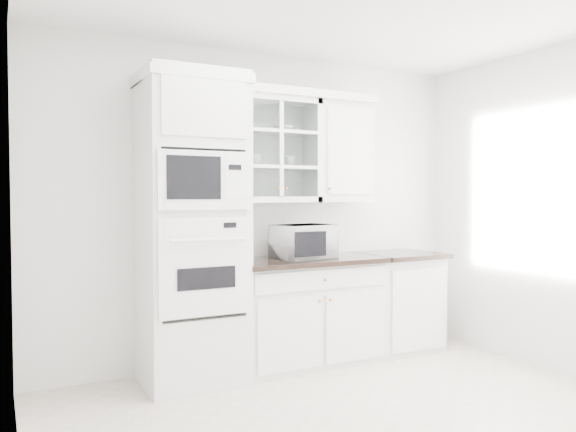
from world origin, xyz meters
TOP-DOWN VIEW (x-y plane):
  - ground at (0.00, 0.00)m, footprint 4.00×3.50m
  - room_shell at (0.00, 0.43)m, footprint 4.00×3.50m
  - oven_column at (-0.75, 1.42)m, footprint 0.76×0.68m
  - base_cabinet_run at (0.28, 1.45)m, footprint 1.32×0.67m
  - extra_base_cabinet at (1.28, 1.45)m, footprint 0.72×0.67m
  - upper_cabinet_glass at (0.03, 1.58)m, footprint 0.80×0.33m
  - upper_cabinet_solid at (0.71, 1.58)m, footprint 0.55×0.33m
  - crown_molding at (-0.07, 1.56)m, footprint 2.14×0.38m
  - countertop_microwave at (0.23, 1.42)m, footprint 0.58×0.52m
  - bowl_a at (-0.11, 1.59)m, footprint 0.23×0.23m
  - bowl_b at (0.14, 1.60)m, footprint 0.20×0.20m
  - cup_a at (-0.15, 1.57)m, footprint 0.14×0.14m
  - cup_b at (0.20, 1.60)m, footprint 0.12×0.12m

SIDE VIEW (x-z plane):
  - ground at x=0.00m, z-range 0.00..0.01m
  - base_cabinet_run at x=0.28m, z-range 0.00..0.92m
  - extra_base_cabinet at x=1.28m, z-range 0.00..0.92m
  - countertop_microwave at x=0.23m, z-range 0.92..1.21m
  - oven_column at x=-0.75m, z-range 0.00..2.40m
  - cup_a at x=-0.15m, z-range 1.71..1.81m
  - cup_b at x=0.20m, z-range 1.71..1.81m
  - room_shell at x=0.00m, z-range 0.43..3.13m
  - upper_cabinet_glass at x=0.03m, z-range 1.40..2.30m
  - upper_cabinet_solid at x=0.71m, z-range 1.40..2.30m
  - bowl_b at x=0.14m, z-range 2.01..2.06m
  - bowl_a at x=-0.11m, z-range 2.01..2.07m
  - crown_molding at x=-0.07m, z-range 2.30..2.37m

